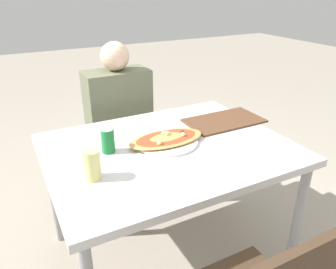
# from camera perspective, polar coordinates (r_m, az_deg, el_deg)

# --- Properties ---
(ground_plane) EXTENTS (14.00, 14.00, 0.00)m
(ground_plane) POSITION_cam_1_polar(r_m,az_deg,el_deg) (2.13, 0.04, -19.73)
(ground_plane) COLOR #9E9384
(dining_table) EXTENTS (1.23, 0.96, 0.73)m
(dining_table) POSITION_cam_1_polar(r_m,az_deg,el_deg) (1.73, 0.05, -3.97)
(dining_table) COLOR silver
(dining_table) RESTS_ON ground_plane
(chair_far_seated) EXTENTS (0.40, 0.40, 0.86)m
(chair_far_seated) POSITION_cam_1_polar(r_m,az_deg,el_deg) (2.48, -9.10, 0.45)
(chair_far_seated) COLOR #3F2D1E
(chair_far_seated) RESTS_ON ground_plane
(person_seated) EXTENTS (0.43, 0.26, 1.16)m
(person_seated) POSITION_cam_1_polar(r_m,az_deg,el_deg) (2.30, -8.51, 3.82)
(person_seated) COLOR #2D2D38
(person_seated) RESTS_ON ground_plane
(pizza_main) EXTENTS (0.42, 0.33, 0.05)m
(pizza_main) POSITION_cam_1_polar(r_m,az_deg,el_deg) (1.73, -0.27, -0.88)
(pizza_main) COLOR white
(pizza_main) RESTS_ON dining_table
(soda_can) EXTENTS (0.07, 0.07, 0.12)m
(soda_can) POSITION_cam_1_polar(r_m,az_deg,el_deg) (1.64, -10.42, -1.06)
(soda_can) COLOR #197233
(soda_can) RESTS_ON dining_table
(drink_glass) EXTENTS (0.08, 0.08, 0.14)m
(drink_glass) POSITION_cam_1_polar(r_m,az_deg,el_deg) (1.43, -13.10, -5.15)
(drink_glass) COLOR #E0DB7F
(drink_glass) RESTS_ON dining_table
(serving_tray) EXTENTS (0.47, 0.27, 0.01)m
(serving_tray) POSITION_cam_1_polar(r_m,az_deg,el_deg) (2.02, 9.74, 2.39)
(serving_tray) COLOR brown
(serving_tray) RESTS_ON dining_table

